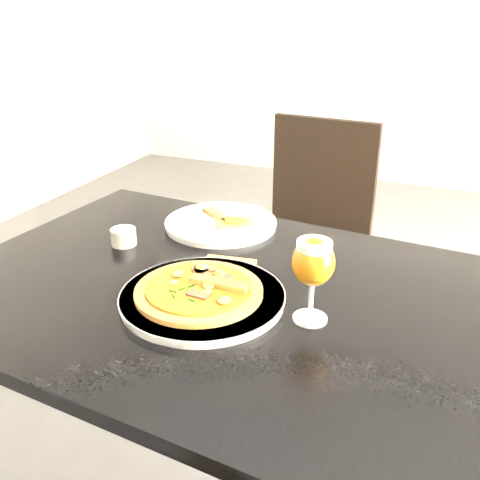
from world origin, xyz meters
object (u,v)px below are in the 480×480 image
at_px(chair_far, 309,234).
at_px(beer_glass, 313,263).
at_px(dining_table, 231,326).
at_px(pizza, 199,290).

xyz_separation_m(chair_far, beer_glass, (0.25, -0.95, 0.37)).
bearing_deg(dining_table, pizza, -114.02).
relative_size(chair_far, beer_glass, 5.59).
distance_m(chair_far, beer_glass, 1.05).
xyz_separation_m(pizza, beer_glass, (0.22, 0.02, 0.09)).
xyz_separation_m(chair_far, pizza, (0.04, -0.97, 0.28)).
relative_size(dining_table, pizza, 5.09).
height_order(chair_far, beer_glass, beer_glass).
distance_m(dining_table, chair_far, 0.92).
height_order(dining_table, pizza, pizza).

